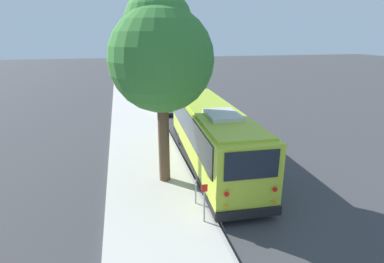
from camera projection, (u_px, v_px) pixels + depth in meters
name	position (u px, v px, depth m)	size (l,w,h in m)	color
ground_plane	(216.00, 154.00, 17.30)	(160.00, 160.00, 0.00)	#3D3D3F
sidewalk_slab	(145.00, 159.00, 16.37)	(80.00, 3.83, 0.15)	beige
curb_strip	(180.00, 156.00, 16.81)	(80.00, 0.14, 0.15)	#AAA69D
shuttle_bus	(211.00, 132.00, 15.53)	(11.45, 2.98, 3.29)	#ADC633
parked_sedan_white	(169.00, 105.00, 26.84)	(4.38, 1.86, 1.26)	silver
parked_sedan_gray	(160.00, 91.00, 33.69)	(4.53, 1.88, 1.27)	slate
parked_sedan_maroon	(153.00, 82.00, 39.90)	(4.66, 1.98, 1.28)	maroon
parked_sedan_blue	(148.00, 77.00, 44.96)	(4.28, 1.98, 1.32)	navy
street_tree	(161.00, 53.00, 12.32)	(4.37, 4.37, 8.29)	brown
sign_post_near	(204.00, 203.00, 10.57)	(0.06, 0.22, 1.48)	gray
sign_post_far	(196.00, 192.00, 11.81)	(0.06, 0.06, 1.03)	gray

